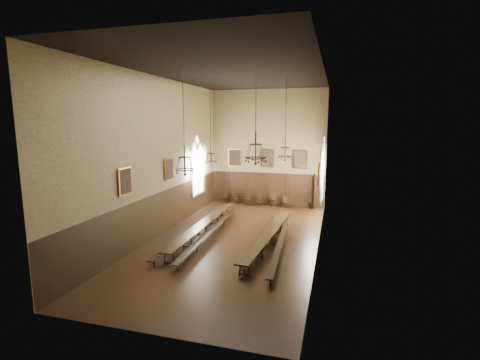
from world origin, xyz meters
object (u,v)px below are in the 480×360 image
at_px(chair_1, 234,200).
at_px(bench_left_outer, 193,231).
at_px(table_right, 269,239).
at_px(chair_4, 273,202).
at_px(table_left, 203,230).
at_px(chandelier_front_right, 256,152).
at_px(chair_3, 259,202).
at_px(chair_0, 225,200).
at_px(bench_left_inner, 212,232).
at_px(chair_5, 285,204).
at_px(chandelier_front_left, 185,163).
at_px(bench_right_outer, 282,240).
at_px(chandelier_back_right, 285,151).
at_px(chair_2, 247,201).
at_px(chair_7, 312,205).
at_px(bench_right_inner, 261,239).
at_px(chandelier_back_left, 211,155).

bearing_deg(chair_1, bench_left_outer, -85.42).
bearing_deg(table_right, bench_left_outer, 175.61).
distance_m(chair_1, chair_4, 3.16).
distance_m(table_left, chandelier_front_right, 6.94).
bearing_deg(chair_3, chair_0, 173.33).
bearing_deg(bench_left_inner, chair_5, 70.15).
bearing_deg(table_right, chandelier_front_left, -151.72).
bearing_deg(chair_0, chair_5, 7.03).
height_order(table_right, chair_5, chair_5).
bearing_deg(bench_right_outer, chandelier_back_right, 96.48).
height_order(bench_right_outer, chair_2, chair_2).
bearing_deg(bench_left_inner, chair_4, 76.46).
relative_size(bench_left_inner, chair_2, 10.81).
relative_size(chair_5, chair_7, 0.95).
height_order(chair_4, chair_7, chair_4).
xyz_separation_m(chair_4, chair_7, (3.00, 0.01, -0.03)).
distance_m(chair_3, chandelier_front_left, 11.69).
xyz_separation_m(table_left, bench_right_inner, (3.50, -0.28, -0.11)).
xyz_separation_m(chair_0, chair_2, (1.90, 0.01, 0.01)).
bearing_deg(chair_7, bench_right_inner, -113.29).
bearing_deg(chair_7, chair_1, 171.37).
relative_size(table_left, chandelier_back_left, 1.87).
height_order(table_left, table_right, table_left).
height_order(bench_right_outer, chair_7, chair_7).
relative_size(chair_2, chandelier_back_left, 0.19).
height_order(chandelier_back_left, chandelier_front_right, same).
bearing_deg(chair_3, table_right, -80.59).
distance_m(bench_right_inner, chair_2, 9.13).
xyz_separation_m(table_left, chair_4, (2.61, 8.31, -0.07)).
relative_size(chair_1, chandelier_front_right, 0.21).
bearing_deg(chair_2, bench_left_inner, -95.47).
xyz_separation_m(bench_left_outer, chandelier_front_right, (4.40, -3.09, 4.91)).
xyz_separation_m(bench_left_outer, chandelier_back_left, (0.24, 2.53, 4.16)).
height_order(bench_left_inner, chandelier_front_right, chandelier_front_right).
height_order(chair_3, chandelier_front_left, chandelier_front_left).
height_order(chair_0, chair_1, chair_0).
bearing_deg(table_right, bench_right_outer, 8.55).
distance_m(bench_right_outer, chandelier_front_left, 6.51).
bearing_deg(bench_right_inner, chandelier_front_left, -146.53).
bearing_deg(chandelier_front_right, chair_5, 91.23).
bearing_deg(bench_left_outer, chair_2, 82.63).
height_order(bench_right_outer, chair_1, chair_1).
relative_size(bench_right_inner, chandelier_front_right, 2.14).
height_order(chair_2, chandelier_front_right, chandelier_front_right).
relative_size(bench_left_outer, bench_right_outer, 0.97).
height_order(chair_0, chair_5, chair_0).
distance_m(chair_4, chandelier_back_left, 7.78).
distance_m(chair_1, chandelier_back_left, 7.16).
height_order(chair_4, chandelier_back_right, chandelier_back_right).
height_order(table_right, chair_1, chair_1).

